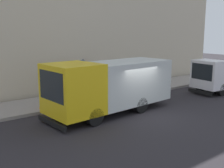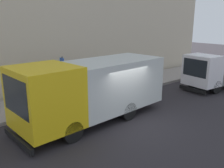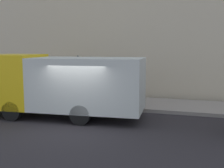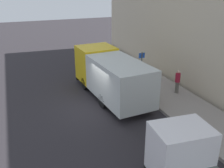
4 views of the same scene
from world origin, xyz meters
name	(u,v)px [view 2 (image 2 of 4)]	position (x,y,z in m)	size (l,w,h in m)	color
ground	(127,120)	(0.00, 0.00, 0.00)	(80.00, 80.00, 0.00)	#282428
sidewalk	(77,95)	(4.63, 0.00, 0.09)	(3.27, 30.00, 0.18)	gray
large_utility_truck	(93,88)	(1.04, 1.22, 1.60)	(3.07, 7.59, 2.90)	yellow
small_flatbed_truck	(211,73)	(0.43, -8.23, 1.10)	(2.53, 5.29, 2.43)	white
pedestrian_walking	(58,89)	(3.72, 1.68, 1.01)	(0.42, 0.42, 1.60)	black
pedestrian_standing	(74,78)	(5.30, -0.20, 1.03)	(0.44, 0.44, 1.61)	#555149
traffic_cone_orange	(14,109)	(3.52, 4.11, 0.47)	(0.41, 0.41, 0.59)	orange
street_sign_post	(63,77)	(3.43, 1.49, 1.72)	(0.44, 0.08, 2.62)	#4C5156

